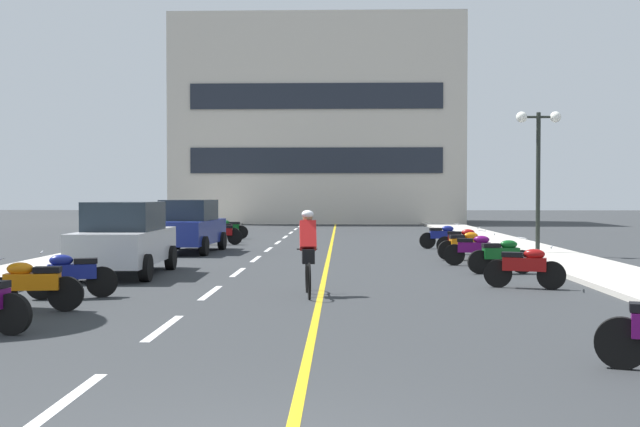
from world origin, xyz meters
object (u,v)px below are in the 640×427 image
(motorcycle_4, at_px, (525,266))
(motorcycle_10, at_px, (221,233))
(street_lamp_mid, at_px, (538,148))
(motorcycle_6, at_px, (475,249))
(parked_car_mid, at_px, (189,226))
(motorcycle_5, at_px, (501,255))
(motorcycle_8, at_px, (462,240))
(motorcycle_3, at_px, (72,274))
(motorcycle_9, at_px, (443,236))
(parked_car_near, at_px, (125,238))
(cyclist_rider, at_px, (308,251))
(motorcycle_12, at_px, (229,228))
(motorcycle_2, at_px, (32,284))
(motorcycle_11, at_px, (221,231))
(motorcycle_7, at_px, (465,245))

(motorcycle_4, distance_m, motorcycle_10, 16.17)
(street_lamp_mid, height_order, motorcycle_6, street_lamp_mid)
(parked_car_mid, height_order, motorcycle_5, parked_car_mid)
(motorcycle_5, bearing_deg, motorcycle_8, 90.08)
(motorcycle_3, height_order, motorcycle_5, same)
(street_lamp_mid, bearing_deg, motorcycle_6, -126.86)
(motorcycle_5, xyz_separation_m, motorcycle_9, (-0.30, 8.75, 0.00))
(parked_car_near, relative_size, motorcycle_8, 2.55)
(motorcycle_4, relative_size, cyclist_rider, 0.94)
(motorcycle_5, bearing_deg, motorcycle_12, 122.00)
(motorcycle_10, relative_size, motorcycle_12, 1.00)
(motorcycle_2, bearing_deg, parked_car_mid, 89.99)
(motorcycle_8, distance_m, motorcycle_10, 9.96)
(motorcycle_6, bearing_deg, cyclist_rider, -124.96)
(motorcycle_9, bearing_deg, motorcycle_4, -89.19)
(parked_car_mid, bearing_deg, motorcycle_2, -90.01)
(street_lamp_mid, relative_size, motorcycle_10, 2.70)
(parked_car_mid, relative_size, motorcycle_10, 2.52)
(parked_car_mid, distance_m, motorcycle_11, 5.81)
(motorcycle_6, height_order, motorcycle_9, same)
(motorcycle_5, bearing_deg, motorcycle_11, 126.21)
(motorcycle_6, relative_size, motorcycle_10, 0.99)
(motorcycle_6, bearing_deg, motorcycle_11, 130.35)
(motorcycle_5, height_order, cyclist_rider, cyclist_rider)
(street_lamp_mid, bearing_deg, cyclist_rider, -125.66)
(motorcycle_6, xyz_separation_m, motorcycle_9, (0.00, 6.66, 0.00))
(motorcycle_6, height_order, cyclist_rider, cyclist_rider)
(parked_car_near, xyz_separation_m, motorcycle_4, (9.28, -2.37, -0.44))
(motorcycle_4, relative_size, motorcycle_12, 0.97)
(motorcycle_11, bearing_deg, motorcycle_6, -49.65)
(parked_car_near, height_order, motorcycle_9, parked_car_near)
(motorcycle_10, bearing_deg, motorcycle_8, -27.33)
(parked_car_near, bearing_deg, motorcycle_11, 88.85)
(motorcycle_4, bearing_deg, cyclist_rider, -165.02)
(motorcycle_12, bearing_deg, motorcycle_4, -62.92)
(motorcycle_2, bearing_deg, cyclist_rider, 25.65)
(motorcycle_4, bearing_deg, motorcycle_12, 117.08)
(motorcycle_12, bearing_deg, motorcycle_8, -43.15)
(motorcycle_8, height_order, motorcycle_10, same)
(motorcycle_3, xyz_separation_m, motorcycle_5, (9.23, 4.76, 0.00))
(motorcycle_4, distance_m, motorcycle_9, 11.73)
(motorcycle_6, distance_m, motorcycle_7, 1.87)
(parked_car_near, relative_size, cyclist_rider, 2.40)
(motorcycle_7, distance_m, cyclist_rider, 9.30)
(street_lamp_mid, relative_size, motorcycle_5, 2.70)
(motorcycle_10, bearing_deg, parked_car_mid, -96.55)
(street_lamp_mid, xyz_separation_m, motorcycle_9, (-2.69, 3.07, -3.06))
(parked_car_mid, distance_m, cyclist_rider, 11.84)
(motorcycle_9, relative_size, cyclist_rider, 0.96)
(motorcycle_7, distance_m, motorcycle_9, 4.79)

